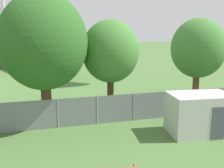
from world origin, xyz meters
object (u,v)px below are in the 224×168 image
tree_left_of_cabin (198,48)px  tree_far_right (110,52)px  portable_cabin (200,114)px  airplane (29,43)px  tree_behind_benches (43,42)px

tree_left_of_cabin → tree_far_right: (-8.16, -1.67, 0.04)m
portable_cabin → tree_left_of_cabin: bearing=64.8°
airplane → tree_far_right: 29.58m
airplane → tree_left_of_cabin: 30.86m
airplane → tree_behind_benches: bearing=-18.5°
airplane → tree_behind_benches: airplane is taller
airplane → tree_far_right: airplane is taller
airplane → tree_behind_benches: (1.84, -29.82, 1.46)m
airplane → tree_left_of_cabin: bearing=6.1°
tree_far_right → tree_behind_benches: bearing=-168.2°
portable_cabin → tree_far_right: size_ratio=0.56×
portable_cabin → tree_left_of_cabin: tree_left_of_cabin is taller
portable_cabin → tree_far_right: tree_far_right is taller
tree_behind_benches → airplane: bearing=93.5°
portable_cabin → tree_far_right: 7.27m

